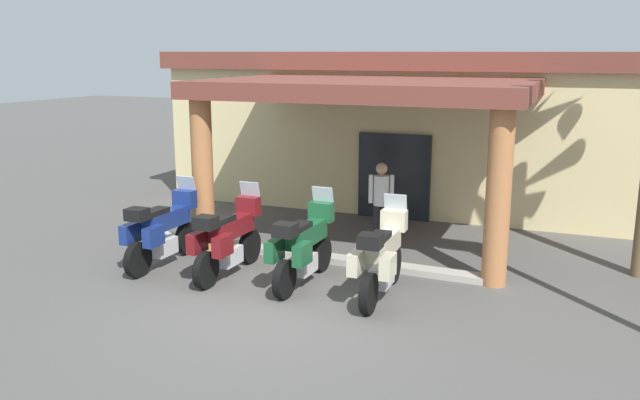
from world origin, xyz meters
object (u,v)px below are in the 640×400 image
object	(u,v)px
motorcycle_blue	(162,230)
motorcycle_maroon	(228,239)
motel_building	(423,123)
motorcycle_cream	(382,258)
pedestrian	(381,198)
motorcycle_green	(303,246)

from	to	relation	value
motorcycle_blue	motorcycle_maroon	xyz separation A→B (m)	(1.47, 0.01, 0.00)
motorcycle_blue	motorcycle_maroon	bearing A→B (deg)	-90.65
motel_building	motorcycle_maroon	world-z (taller)	motel_building
motorcycle_cream	pedestrian	world-z (taller)	pedestrian
motel_building	motorcycle_maroon	xyz separation A→B (m)	(-1.31, -8.22, -1.37)
motel_building	motorcycle_blue	bearing A→B (deg)	-111.06
motorcycle_maroon	motorcycle_green	size ratio (longest dim) A/B	1.00
motorcycle_green	pedestrian	world-z (taller)	pedestrian
motel_building	pedestrian	world-z (taller)	motel_building
motel_building	motorcycle_green	bearing A→B (deg)	-91.30
motorcycle_blue	pedestrian	distance (m)	4.52
motel_building	motorcycle_blue	world-z (taller)	motel_building
motel_building	motorcycle_blue	xyz separation A→B (m)	(-2.77, -8.23, -1.37)
motorcycle_maroon	motorcycle_blue	bearing A→B (deg)	89.38
motorcycle_blue	motorcycle_green	xyz separation A→B (m)	(2.93, 0.14, 0.00)
motorcycle_cream	motorcycle_blue	bearing A→B (deg)	87.39
motorcycle_green	pedestrian	size ratio (longest dim) A/B	1.24
motorcycle_blue	motorcycle_green	world-z (taller)	same
motel_building	pedestrian	size ratio (longest dim) A/B	7.50
motorcycle_green	pedestrian	xyz separation A→B (m)	(0.45, 2.84, 0.34)
motorcycle_blue	motorcycle_cream	world-z (taller)	same
motel_building	motorcycle_green	world-z (taller)	motel_building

